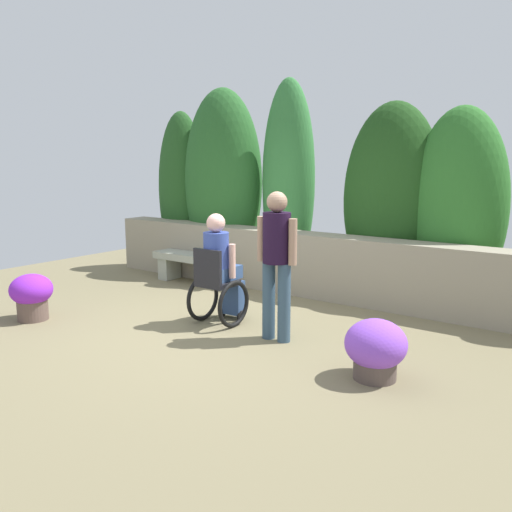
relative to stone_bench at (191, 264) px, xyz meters
name	(u,v)px	position (x,y,z in m)	size (l,w,h in m)	color
ground_plane	(217,331)	(1.94, -1.68, -0.31)	(10.85, 10.85, 0.00)	#766C4E
stone_retaining_wall	(310,264)	(1.94, 0.44, 0.14)	(7.49, 0.46, 0.90)	gray
hedge_backdrop	(326,194)	(1.84, 1.03, 1.13)	(7.65, 1.23, 3.20)	#245120
stone_bench	(191,264)	(0.00, 0.00, 0.00)	(1.34, 0.40, 0.47)	#999D8D
person_in_wheelchair	(219,273)	(1.76, -1.40, 0.31)	(0.53, 0.66, 1.33)	black
person_standing_companion	(277,256)	(2.65, -1.52, 0.62)	(0.49, 0.30, 1.62)	#354F64
flower_pot_purple_near	(376,349)	(3.96, -1.88, -0.03)	(0.56, 0.56, 0.55)	#52433F
flower_pot_terracotta_by_wall	(32,295)	(-0.19, -2.66, 0.01)	(0.51, 0.51, 0.57)	brown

